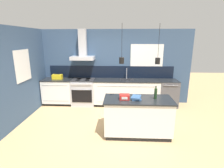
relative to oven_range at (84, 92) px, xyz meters
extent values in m
plane|color=tan|center=(0.95, -1.69, -0.46)|extent=(16.00, 16.00, 0.00)
cube|color=#354C6B|center=(0.95, 0.34, 0.84)|extent=(5.60, 0.06, 2.60)
cube|color=black|center=(0.95, 0.30, 0.67)|extent=(4.42, 0.02, 0.43)
cube|color=white|center=(2.20, 0.30, 1.16)|extent=(1.12, 0.01, 0.96)
cube|color=black|center=(2.20, 0.31, 1.16)|extent=(1.04, 0.01, 0.88)
cube|color=#B5B5BA|center=(0.00, 0.08, 1.18)|extent=(0.80, 0.46, 0.12)
cube|color=#B5B5BA|center=(0.00, 0.17, 1.69)|extent=(0.26, 0.20, 0.90)
cylinder|color=black|center=(1.32, -1.97, 1.79)|extent=(0.01, 0.01, 0.72)
cylinder|color=black|center=(1.32, -1.97, 1.36)|extent=(0.11, 0.11, 0.14)
sphere|color=#F9D18C|center=(1.32, -1.97, 1.36)|extent=(0.06, 0.06, 0.06)
cylinder|color=black|center=(2.12, -1.89, 1.78)|extent=(0.01, 0.01, 0.73)
cylinder|color=black|center=(2.12, -1.89, 1.34)|extent=(0.11, 0.11, 0.14)
sphere|color=#F9D18C|center=(2.12, -1.89, 1.34)|extent=(0.06, 0.06, 0.06)
cube|color=#354C6B|center=(-1.48, -0.99, 0.84)|extent=(0.06, 3.80, 2.60)
cube|color=white|center=(-1.44, -1.14, 1.09)|extent=(0.01, 0.76, 0.88)
cube|color=black|center=(-1.44, -1.14, 1.09)|extent=(0.01, 0.68, 0.80)
cube|color=black|center=(-0.91, 0.03, -0.41)|extent=(0.98, 0.56, 0.09)
cube|color=silver|center=(-0.91, 0.00, 0.03)|extent=(1.01, 0.62, 0.79)
cube|color=gray|center=(-0.91, -0.31, 0.30)|extent=(0.89, 0.01, 0.01)
cube|color=gray|center=(-0.91, -0.31, -0.25)|extent=(0.89, 0.01, 0.01)
cube|color=black|center=(-0.91, 0.00, 0.44)|extent=(1.03, 0.64, 0.03)
cube|color=black|center=(1.51, 0.03, -0.41)|extent=(2.15, 0.56, 0.09)
cube|color=silver|center=(1.51, 0.00, 0.03)|extent=(2.22, 0.62, 0.79)
cube|color=gray|center=(1.51, -0.31, 0.30)|extent=(1.95, 0.01, 0.01)
cube|color=gray|center=(1.51, -0.31, -0.25)|extent=(1.95, 0.01, 0.01)
cube|color=black|center=(1.51, 0.00, 0.44)|extent=(2.24, 0.64, 0.03)
cube|color=#262628|center=(1.51, 0.05, 0.45)|extent=(0.48, 0.34, 0.01)
cylinder|color=#B5B5BA|center=(1.51, 0.18, 0.63)|extent=(0.02, 0.02, 0.36)
sphere|color=#B5B5BA|center=(1.51, 0.18, 0.81)|extent=(0.03, 0.03, 0.03)
cylinder|color=#B5B5BA|center=(1.51, 0.12, 0.79)|extent=(0.02, 0.12, 0.02)
cube|color=#B5B5BA|center=(0.00, 0.00, -0.02)|extent=(0.79, 0.62, 0.87)
cube|color=black|center=(0.00, -0.31, -0.06)|extent=(0.68, 0.02, 0.44)
cylinder|color=#B5B5BA|center=(0.00, -0.34, 0.17)|extent=(0.60, 0.02, 0.02)
cube|color=#B5B5BA|center=(0.00, -0.32, 0.36)|extent=(0.68, 0.02, 0.07)
cube|color=#2D2D30|center=(0.00, 0.00, 0.43)|extent=(0.79, 0.60, 0.04)
cylinder|color=black|center=(-0.16, 0.11, 0.45)|extent=(0.17, 0.17, 0.00)
cylinder|color=black|center=(0.16, 0.11, 0.45)|extent=(0.17, 0.17, 0.00)
cylinder|color=black|center=(-0.16, -0.10, 0.45)|extent=(0.17, 0.17, 0.00)
cylinder|color=black|center=(0.16, -0.10, 0.45)|extent=(0.17, 0.17, 0.00)
cube|color=#4C4C51|center=(2.94, 0.00, -0.01)|extent=(0.63, 0.62, 0.89)
cube|color=black|center=(2.94, 0.00, 0.44)|extent=(0.63, 0.62, 0.02)
cylinder|color=#4C4C51|center=(2.94, -0.33, 0.36)|extent=(0.47, 0.02, 0.02)
cube|color=black|center=(1.72, -1.95, -0.41)|extent=(1.50, 0.68, 0.09)
cube|color=silver|center=(1.72, -1.95, 0.03)|extent=(1.56, 0.71, 0.79)
cube|color=black|center=(1.72, -1.95, 0.44)|extent=(1.61, 0.76, 0.03)
cylinder|color=#193319|center=(2.12, -1.92, 0.58)|extent=(0.07, 0.07, 0.25)
cylinder|color=#193319|center=(2.12, -1.92, 0.73)|extent=(0.03, 0.03, 0.06)
cylinder|color=#262628|center=(2.12, -1.92, 0.76)|extent=(0.03, 0.03, 0.01)
cube|color=#335684|center=(1.67, -1.98, 0.47)|extent=(0.21, 0.24, 0.04)
cube|color=#335684|center=(1.67, -1.97, 0.51)|extent=(0.27, 0.34, 0.03)
cube|color=red|center=(1.40, -1.99, 0.51)|extent=(0.23, 0.18, 0.12)
cube|color=white|center=(1.40, -2.08, 0.51)|extent=(0.14, 0.01, 0.06)
cube|color=gold|center=(-0.91, 0.00, 0.53)|extent=(0.34, 0.18, 0.16)
cylinder|color=black|center=(-0.91, 0.00, 0.63)|extent=(0.20, 0.02, 0.02)
camera|label=1|loc=(1.30, -5.85, 1.83)|focal=28.00mm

